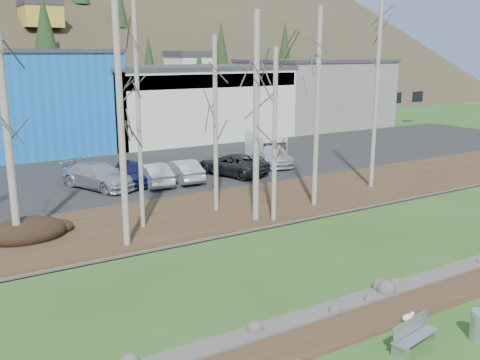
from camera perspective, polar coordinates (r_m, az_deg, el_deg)
ground at (r=16.00m, az=17.83°, el=-17.23°), size 200.00×200.00×0.00m
dirt_strip at (r=17.23m, az=12.41°, el=-14.50°), size 80.00×1.80×0.03m
near_bank_rocks at (r=17.88m, az=10.14°, el=-13.35°), size 80.00×0.80×0.50m
river at (r=20.81m, az=2.58°, el=-9.18°), size 80.00×8.00×0.90m
far_bank_rocks at (r=24.09m, az=-2.91°, el=-5.98°), size 80.00×0.80×0.46m
far_bank at (r=26.78m, az=-6.20°, el=-3.86°), size 80.00×7.00×0.15m
parking_lot at (r=36.26m, az=-13.34°, el=0.42°), size 80.00×14.00×0.14m
building_white at (r=53.05m, az=-5.94°, el=8.37°), size 18.36×12.24×6.80m
building_grey at (r=61.64m, az=7.76°, el=9.24°), size 14.28×12.24×7.30m
bench_intact at (r=16.04m, az=18.00°, el=-15.48°), size 1.71×0.76×0.83m
litter_bin at (r=17.15m, az=24.08°, el=-14.10°), size 0.53×0.53×0.80m
seagull at (r=17.46m, az=17.48°, el=-13.79°), size 0.47×0.22×0.34m
dirt_mound at (r=25.06m, az=-21.78°, el=-5.03°), size 3.35×2.37×0.66m
birch_2 at (r=23.67m, az=-23.56°, el=4.39°), size 0.32×0.32×9.17m
birch_3 at (r=24.17m, az=-10.79°, el=6.70°), size 0.20×0.20×10.23m
birch_4 at (r=21.90m, az=-12.57°, el=5.51°), size 0.27×0.27×9.90m
birch_5 at (r=26.55m, az=-2.63°, el=5.82°), size 0.22×0.22×8.69m
birch_6 at (r=24.95m, az=3.72°, el=4.67°), size 0.22×0.22×8.12m
birch_7 at (r=24.93m, az=1.75°, el=6.53°), size 0.29×0.29×9.72m
birch_8 at (r=27.66m, az=8.22°, el=7.48°), size 0.25×0.25×10.10m
birch_9 at (r=32.30m, az=14.40°, el=10.21°), size 0.24×0.24×12.54m
car_3 at (r=32.82m, az=-14.83°, el=0.47°), size 4.02×5.63×1.51m
car_4 at (r=33.41m, az=-11.44°, el=0.82°), size 2.52×4.51×1.45m
car_5 at (r=33.71m, az=-6.20°, el=1.04°), size 1.63×4.17×1.35m
car_6 at (r=35.29m, az=-0.89°, el=1.72°), size 3.84×5.56×1.41m
car_7 at (r=38.59m, az=3.43°, el=2.75°), size 3.58×5.45×1.47m
car_9 at (r=32.93m, az=-9.34°, el=0.64°), size 1.63×4.17×1.35m
van_white at (r=40.42m, az=2.78°, el=3.60°), size 3.03×4.84×1.97m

